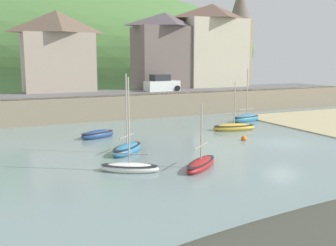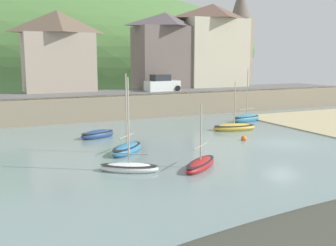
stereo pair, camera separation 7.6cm
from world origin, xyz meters
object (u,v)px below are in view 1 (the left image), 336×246
object	(u,v)px
sailboat_nearest_shore	(127,149)
mooring_buoy	(244,139)
dinghy_open_wooden	(98,135)
waterfront_building_right	(212,45)
church_with_spire	(240,32)
fishing_boat_green	(129,167)
sailboat_tall_mast	(246,118)
waterfront_building_left	(58,50)
sailboat_blue_trim	(234,127)
sailboat_white_hull	(201,164)
parked_car_near_slipway	(162,84)
waterfront_building_centre	(165,50)

from	to	relation	value
sailboat_nearest_shore	mooring_buoy	xyz separation A→B (m)	(9.67, 0.25, -0.15)
dinghy_open_wooden	waterfront_building_right	bearing A→B (deg)	18.97
church_with_spire	dinghy_open_wooden	world-z (taller)	church_with_spire
fishing_boat_green	sailboat_tall_mast	bearing A→B (deg)	67.30
fishing_boat_green	dinghy_open_wooden	world-z (taller)	fishing_boat_green
waterfront_building_left	sailboat_nearest_shore	bearing A→B (deg)	-89.41
sailboat_blue_trim	sailboat_white_hull	xyz separation A→B (m)	(-8.80, -9.67, -0.02)
sailboat_nearest_shore	parked_car_near_slipway	bearing A→B (deg)	15.92
fishing_boat_green	parked_car_near_slipway	xyz separation A→B (m)	(12.23, 23.06, 2.96)
sailboat_nearest_shore	sailboat_tall_mast	bearing A→B (deg)	-16.71
waterfront_building_left	church_with_spire	world-z (taller)	church_with_spire
waterfront_building_left	sailboat_blue_trim	xyz separation A→B (m)	(11.74, -18.96, -6.87)
church_with_spire	parked_car_near_slipway	world-z (taller)	church_with_spire
waterfront_building_left	fishing_boat_green	world-z (taller)	waterfront_building_left
waterfront_building_left	waterfront_building_right	bearing A→B (deg)	0.00
parked_car_near_slipway	waterfront_building_right	bearing A→B (deg)	20.13
church_with_spire	sailboat_tall_mast	size ratio (longest dim) A/B	2.72
dinghy_open_wooden	sailboat_tall_mast	bearing A→B (deg)	-13.95
sailboat_blue_trim	sailboat_nearest_shore	size ratio (longest dim) A/B	0.81
dinghy_open_wooden	sailboat_nearest_shore	distance (m)	6.05
church_with_spire	sailboat_blue_trim	world-z (taller)	church_with_spire
church_with_spire	sailboat_nearest_shore	size ratio (longest dim) A/B	2.68
waterfront_building_right	fishing_boat_green	bearing A→B (deg)	-128.24
waterfront_building_centre	church_with_spire	xyz separation A→B (m)	(14.24, 4.00, 2.78)
church_with_spire	sailboat_nearest_shore	distance (m)	40.03
waterfront_building_left	waterfront_building_right	distance (m)	20.64
church_with_spire	fishing_boat_green	xyz separation A→B (m)	(-28.94, -31.56, -9.81)
waterfront_building_left	sailboat_white_hull	size ratio (longest dim) A/B	2.34
waterfront_building_left	parked_car_near_slipway	bearing A→B (deg)	-22.00
sailboat_blue_trim	waterfront_building_centre	bearing A→B (deg)	95.18
waterfront_building_right	sailboat_blue_trim	xyz separation A→B (m)	(-8.88, -18.96, -7.73)
waterfront_building_right	mooring_buoy	bearing A→B (deg)	-114.94
waterfront_building_centre	fishing_boat_green	world-z (taller)	waterfront_building_centre
sailboat_blue_trim	sailboat_white_hull	distance (m)	13.08
mooring_buoy	parked_car_near_slipway	bearing A→B (deg)	86.20
waterfront_building_right	sailboat_blue_trim	size ratio (longest dim) A/B	2.48
sailboat_nearest_shore	sailboat_tall_mast	world-z (taller)	sailboat_nearest_shore
sailboat_nearest_shore	mooring_buoy	world-z (taller)	sailboat_nearest_shore
waterfront_building_right	sailboat_white_hull	xyz separation A→B (m)	(-17.69, -28.63, -7.76)
waterfront_building_right	sailboat_nearest_shore	world-z (taller)	waterfront_building_right
sailboat_tall_mast	mooring_buoy	size ratio (longest dim) A/B	12.04
waterfront_building_centre	sailboat_nearest_shore	xyz separation A→B (m)	(-13.36, -23.30, -6.98)
sailboat_nearest_shore	waterfront_building_centre	bearing A→B (deg)	16.18
parked_car_near_slipway	mooring_buoy	size ratio (longest dim) A/B	9.37
sailboat_nearest_shore	mooring_buoy	distance (m)	9.67
fishing_boat_green	sailboat_white_hull	world-z (taller)	fishing_boat_green
sailboat_nearest_shore	fishing_boat_green	bearing A→B (deg)	-151.41
fishing_boat_green	sailboat_blue_trim	bearing A→B (deg)	65.02
sailboat_blue_trim	mooring_buoy	bearing A→B (deg)	-103.33
waterfront_building_right	parked_car_near_slipway	distance (m)	11.54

